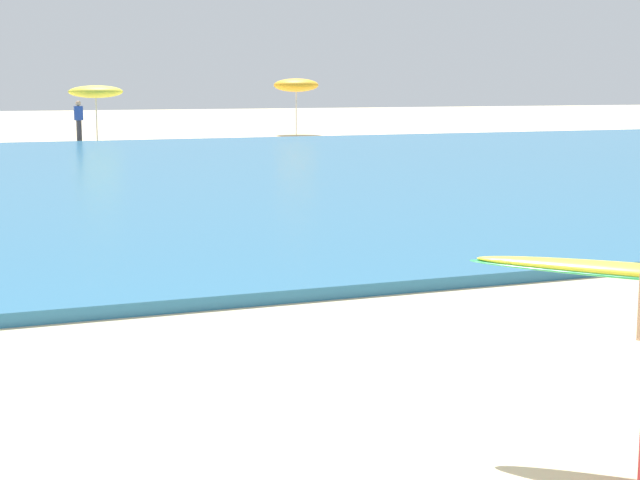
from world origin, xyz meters
TOP-DOWN VIEW (x-y plane):
  - beach_umbrella_2 at (5.87, 35.02)m, footprint 2.10×2.11m
  - beach_umbrella_3 at (14.88, 36.77)m, footprint 1.97×1.98m
  - beachgoer_near_row_left at (5.05, 34.11)m, footprint 0.32×0.20m

SIDE VIEW (x-z plane):
  - beachgoer_near_row_left at x=5.05m, z-range 0.05..1.63m
  - beach_umbrella_2 at x=5.87m, z-range 0.82..2.99m
  - beach_umbrella_3 at x=14.88m, z-range 0.92..3.37m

